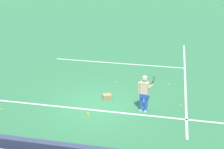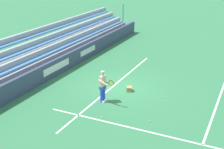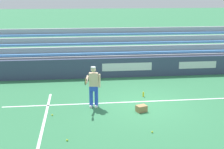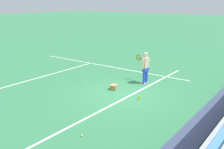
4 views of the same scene
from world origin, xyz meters
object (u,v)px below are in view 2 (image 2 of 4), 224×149
(tennis_ball_midcourt, at_px, (162,97))
(tennis_player, at_px, (103,86))
(tennis_ball_on_baseline, at_px, (150,121))
(water_bottle, at_px, (105,81))
(ball_box_cardboard, at_px, (129,89))
(tennis_ball_far_left, at_px, (128,63))
(tennis_ball_by_box, at_px, (102,117))

(tennis_ball_midcourt, bearing_deg, tennis_player, -55.95)
(tennis_ball_on_baseline, height_order, water_bottle, water_bottle)
(tennis_ball_on_baseline, distance_m, water_bottle, 5.25)
(tennis_player, xyz_separation_m, tennis_ball_midcourt, (-1.84, 2.72, -0.86))
(tennis_ball_on_baseline, bearing_deg, ball_box_cardboard, -142.36)
(tennis_ball_far_left, bearing_deg, tennis_ball_midcourt, 40.83)
(tennis_ball_midcourt, xyz_separation_m, tennis_ball_far_left, (-4.55, -3.93, 0.00))
(ball_box_cardboard, relative_size, tennis_ball_by_box, 6.06)
(ball_box_cardboard, xyz_separation_m, tennis_ball_midcourt, (0.03, 1.96, -0.10))
(tennis_ball_on_baseline, xyz_separation_m, water_bottle, (-3.37, -4.03, 0.08))
(water_bottle, bearing_deg, tennis_ball_far_left, -177.48)
(tennis_ball_by_box, bearing_deg, water_bottle, -155.45)
(tennis_ball_on_baseline, height_order, tennis_ball_by_box, same)
(tennis_player, distance_m, tennis_ball_on_baseline, 3.28)
(tennis_ball_midcourt, height_order, tennis_ball_on_baseline, same)
(ball_box_cardboard, xyz_separation_m, tennis_ball_far_left, (-4.52, -1.97, -0.10))
(ball_box_cardboard, height_order, tennis_ball_by_box, ball_box_cardboard)
(tennis_player, relative_size, water_bottle, 7.80)
(ball_box_cardboard, height_order, tennis_ball_far_left, ball_box_cardboard)
(tennis_ball_midcourt, bearing_deg, tennis_ball_on_baseline, 5.51)
(ball_box_cardboard, xyz_separation_m, tennis_ball_on_baseline, (2.90, 2.24, -0.10))
(tennis_ball_midcourt, relative_size, tennis_ball_by_box, 1.00)
(tennis_ball_on_baseline, xyz_separation_m, tennis_ball_by_box, (0.63, -2.21, 0.00))
(tennis_ball_far_left, bearing_deg, tennis_player, 10.75)
(tennis_ball_by_box, bearing_deg, tennis_ball_on_baseline, 105.82)
(tennis_ball_far_left, bearing_deg, tennis_ball_by_box, 13.98)
(water_bottle, bearing_deg, ball_box_cardboard, 75.46)
(tennis_ball_midcourt, bearing_deg, tennis_ball_by_box, -28.92)
(ball_box_cardboard, relative_size, tennis_ball_midcourt, 6.06)
(water_bottle, bearing_deg, tennis_player, 23.88)
(ball_box_cardboard, bearing_deg, tennis_player, -22.05)
(ball_box_cardboard, distance_m, tennis_ball_by_box, 3.53)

